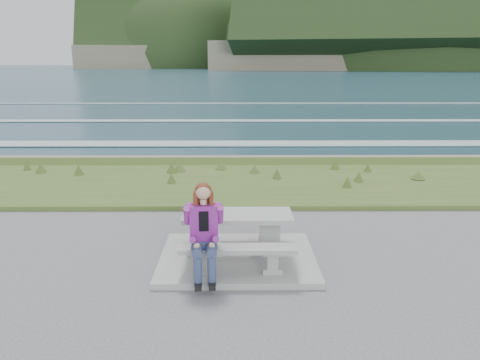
% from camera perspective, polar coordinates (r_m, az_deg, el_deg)
% --- Properties ---
extents(concrete_slab, '(2.60, 2.10, 0.10)m').
position_cam_1_polar(concrete_slab, '(8.03, -0.29, -9.52)').
color(concrete_slab, gray).
rests_on(concrete_slab, ground).
extents(picnic_table, '(1.80, 0.75, 0.75)m').
position_cam_1_polar(picnic_table, '(7.80, -0.30, -5.25)').
color(picnic_table, gray).
rests_on(picnic_table, concrete_slab).
extents(bench_landward, '(1.80, 0.35, 0.45)m').
position_cam_1_polar(bench_landward, '(7.23, -0.29, -8.85)').
color(bench_landward, gray).
rests_on(bench_landward, concrete_slab).
extents(bench_seaward, '(1.80, 0.35, 0.45)m').
position_cam_1_polar(bench_seaward, '(8.53, -0.30, -5.17)').
color(bench_seaward, gray).
rests_on(bench_seaward, concrete_slab).
extents(grass_verge, '(160.00, 4.50, 0.22)m').
position_cam_1_polar(grass_verge, '(12.78, -0.31, -0.69)').
color(grass_verge, '#365720').
rests_on(grass_verge, ground).
extents(shore_drop, '(160.00, 0.80, 2.20)m').
position_cam_1_polar(shore_drop, '(15.60, -0.32, 2.05)').
color(shore_drop, '#6D6552').
rests_on(shore_drop, ground).
extents(ocean, '(1600.00, 1600.00, 0.09)m').
position_cam_1_polar(ocean, '(32.83, -0.33, 5.38)').
color(ocean, '#1C3F50').
rests_on(ocean, ground).
extents(headland_range, '(729.83, 363.95, 194.56)m').
position_cam_1_polar(headland_range, '(448.19, 25.57, 13.68)').
color(headland_range, '#6D6552').
rests_on(headland_range, ground).
extents(seated_woman, '(0.46, 0.75, 1.45)m').
position_cam_1_polar(seated_woman, '(7.05, -4.38, -7.89)').
color(seated_woman, navy).
rests_on(seated_woman, concrete_slab).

